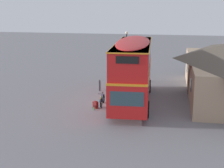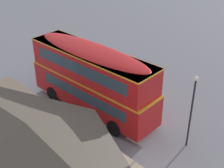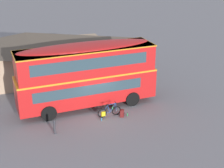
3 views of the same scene
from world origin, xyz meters
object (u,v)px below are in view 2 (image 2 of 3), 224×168
Objects in this scene: double_decker_bus at (92,77)px; kerb_bollard at (154,102)px; water_bottle_blue_sports at (114,94)px; street_lamp at (192,105)px; water_bottle_green_metal at (97,85)px; touring_bicycle at (105,89)px; backpack_on_ground at (100,85)px.

double_decker_bus reaches higher than kerb_bollard.
water_bottle_blue_sports is 0.04× the size of street_lamp.
water_bottle_green_metal is 0.26× the size of kerb_bollard.
water_bottle_green_metal is 5.36m from kerb_bollard.
street_lamp is at bearing 173.28° from water_bottle_blue_sports.
touring_bicycle is 4.14m from kerb_bollard.
kerb_bollard reaches higher than water_bottle_green_metal.
double_decker_bus is 3.26m from touring_bicycle.
water_bottle_green_metal is 0.05× the size of street_lamp.
backpack_on_ground is 4.95m from kerb_bollard.
touring_bicycle reaches higher than water_bottle_green_metal.
street_lamp is (-8.93, 0.77, 2.69)m from backpack_on_ground.
touring_bicycle is at bearing 162.22° from backpack_on_ground.
touring_bicycle is at bearing 31.27° from water_bottle_blue_sports.
touring_bicycle is 0.36× the size of street_lamp.
water_bottle_blue_sports is (-1.54, -0.10, -0.19)m from backpack_on_ground.
backpack_on_ground is at bearing 10.37° from kerb_bollard.
water_bottle_green_metal is at bearing 9.50° from kerb_bollard.
backpack_on_ground is 2.19× the size of water_bottle_green_metal.
street_lamp reaches higher than water_bottle_green_metal.
touring_bicycle is 8.23× the size of water_bottle_blue_sports.
water_bottle_blue_sports is at bearing -148.73° from touring_bicycle.
street_lamp is 5.04m from kerb_bollard.
double_decker_bus is at bearing 48.14° from kerb_bollard.
backpack_on_ground is at bearing 178.77° from water_bottle_green_metal.
water_bottle_blue_sports is at bearing -176.39° from backpack_on_ground.
touring_bicycle is 1.80× the size of kerb_bollard.
double_decker_bus reaches higher than water_bottle_green_metal.
water_bottle_blue_sports is (-0.64, -0.39, -0.27)m from touring_bicycle.
double_decker_bus reaches higher than touring_bicycle.
kerb_bollard is (-3.33, -0.79, 0.40)m from water_bottle_blue_sports.
street_lamp is at bearing 175.05° from backpack_on_ground.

